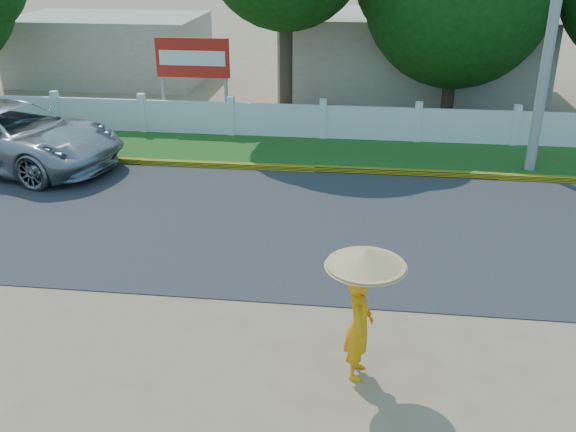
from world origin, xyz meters
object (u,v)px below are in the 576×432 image
object	(u,v)px
vehicle	(11,136)
billboard	(193,63)
utility_pole	(552,27)
monk_with_parasol	(362,294)

from	to	relation	value
vehicle	billboard	size ratio (longest dim) A/B	2.18
vehicle	utility_pole	bearing A→B (deg)	-70.78
vehicle	monk_with_parasol	bearing A→B (deg)	-116.25
monk_with_parasol	vehicle	bearing A→B (deg)	140.19
utility_pole	billboard	world-z (taller)	utility_pole
utility_pole	monk_with_parasol	distance (m)	11.06
vehicle	monk_with_parasol	xyz separation A→B (m)	(9.95, -8.30, 0.50)
monk_with_parasol	billboard	size ratio (longest dim) A/B	0.72
monk_with_parasol	billboard	distance (m)	14.41
utility_pole	billboard	size ratio (longest dim) A/B	2.65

